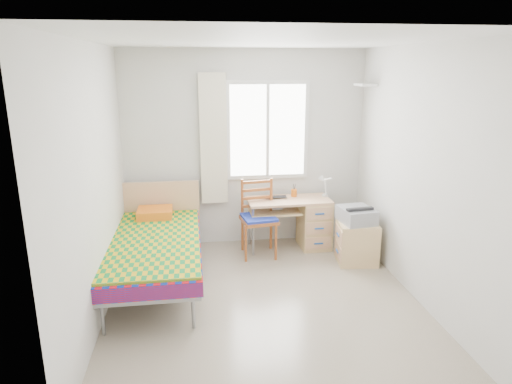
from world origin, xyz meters
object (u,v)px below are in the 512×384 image
(bed, at_px, (155,244))
(cabinet, at_px, (357,243))
(desk, at_px, (309,220))
(printer, at_px, (357,215))
(chair, at_px, (259,213))

(bed, xyz_separation_m, cabinet, (2.43, 0.20, -0.19))
(bed, distance_m, desk, 2.12)
(cabinet, height_order, printer, printer)
(chair, bearing_deg, printer, -27.32)
(desk, distance_m, chair, 0.74)
(desk, xyz_separation_m, cabinet, (0.47, -0.58, -0.11))
(chair, height_order, printer, chair)
(chair, distance_m, printer, 1.23)
(desk, relative_size, chair, 1.12)
(desk, distance_m, printer, 0.75)
(printer, bearing_deg, desk, 122.83)
(desk, xyz_separation_m, chair, (-0.70, -0.15, 0.18))
(cabinet, distance_m, printer, 0.36)
(bed, xyz_separation_m, chair, (1.26, 0.64, 0.10))
(chair, xyz_separation_m, printer, (1.16, -0.40, 0.06))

